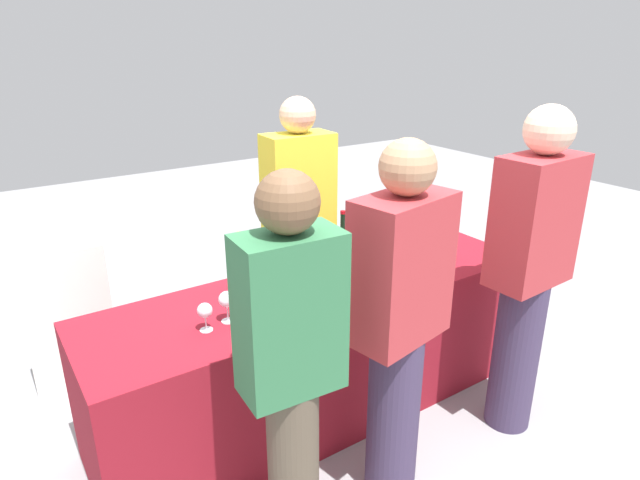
% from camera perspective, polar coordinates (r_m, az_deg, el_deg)
% --- Properties ---
extents(ground_plane, '(12.00, 12.00, 0.00)m').
position_cam_1_polar(ground_plane, '(3.16, 0.00, -17.11)').
color(ground_plane, gray).
extents(tasting_table, '(2.39, 0.69, 0.74)m').
position_cam_1_polar(tasting_table, '(2.94, 0.00, -11.39)').
color(tasting_table, maroon).
rests_on(tasting_table, ground_plane).
extents(wine_bottle_0, '(0.08, 0.08, 0.32)m').
position_cam_1_polar(wine_bottle_0, '(2.66, -8.31, -3.35)').
color(wine_bottle_0, black).
rests_on(wine_bottle_0, tasting_table).
extents(wine_bottle_1, '(0.07, 0.07, 0.33)m').
position_cam_1_polar(wine_bottle_1, '(2.93, 2.37, -0.84)').
color(wine_bottle_1, black).
rests_on(wine_bottle_1, tasting_table).
extents(wine_bottle_2, '(0.08, 0.08, 0.32)m').
position_cam_1_polar(wine_bottle_2, '(3.13, 8.49, 0.27)').
color(wine_bottle_2, black).
rests_on(wine_bottle_2, tasting_table).
extents(wine_bottle_3, '(0.07, 0.07, 0.30)m').
position_cam_1_polar(wine_bottle_3, '(3.27, 11.74, 0.86)').
color(wine_bottle_3, black).
rests_on(wine_bottle_3, tasting_table).
extents(wine_glass_0, '(0.07, 0.07, 0.13)m').
position_cam_1_polar(wine_glass_0, '(2.38, -12.05, -7.39)').
color(wine_glass_0, silver).
rests_on(wine_glass_0, tasting_table).
extents(wine_glass_1, '(0.07, 0.07, 0.15)m').
position_cam_1_polar(wine_glass_1, '(2.42, -9.81, -6.30)').
color(wine_glass_1, silver).
rests_on(wine_glass_1, tasting_table).
extents(wine_glass_2, '(0.07, 0.07, 0.13)m').
position_cam_1_polar(wine_glass_2, '(2.65, 1.68, -3.84)').
color(wine_glass_2, silver).
rests_on(wine_glass_2, tasting_table).
extents(wine_glass_3, '(0.06, 0.06, 0.13)m').
position_cam_1_polar(wine_glass_3, '(2.81, 5.85, -2.33)').
color(wine_glass_3, silver).
rests_on(wine_glass_3, tasting_table).
extents(wine_glass_4, '(0.07, 0.07, 0.14)m').
position_cam_1_polar(wine_glass_4, '(2.83, 9.39, -2.27)').
color(wine_glass_4, silver).
rests_on(wine_glass_4, tasting_table).
extents(wine_glass_5, '(0.07, 0.07, 0.15)m').
position_cam_1_polar(wine_glass_5, '(3.15, 13.22, -0.07)').
color(wine_glass_5, silver).
rests_on(wine_glass_5, tasting_table).
extents(server_pouring, '(0.43, 0.25, 1.61)m').
position_cam_1_polar(server_pouring, '(3.37, -2.23, 2.25)').
color(server_pouring, brown).
rests_on(server_pouring, ground_plane).
extents(guest_0, '(0.37, 0.22, 1.56)m').
position_cam_1_polar(guest_0, '(1.94, -3.06, -13.23)').
color(guest_0, brown).
rests_on(guest_0, ground_plane).
extents(guest_1, '(0.45, 0.30, 1.60)m').
position_cam_1_polar(guest_1, '(2.23, 8.29, -8.45)').
color(guest_1, '#3F3351').
rests_on(guest_1, ground_plane).
extents(guest_2, '(0.43, 0.25, 1.67)m').
position_cam_1_polar(guest_2, '(2.78, 21.16, -2.69)').
color(guest_2, '#3F3351').
rests_on(guest_2, ground_plane).
extents(menu_board, '(0.47, 0.05, 0.85)m').
position_cam_1_polar(menu_board, '(3.39, -24.86, -7.83)').
color(menu_board, white).
rests_on(menu_board, ground_plane).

